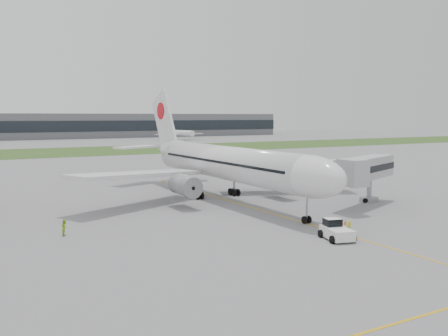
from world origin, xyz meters
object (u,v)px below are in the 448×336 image
jet_bridge (363,169)px  ground_crew_near (349,229)px  pushback_tug (336,230)px  airliner (223,162)px

jet_bridge → ground_crew_near: jet_bridge is taller
pushback_tug → ground_crew_near: size_ratio=2.36×
airliner → pushback_tug: bearing=-94.5°
pushback_tug → jet_bridge: bearing=52.5°
pushback_tug → ground_crew_near: bearing=2.3°
airliner → pushback_tug: 27.67m
pushback_tug → jet_bridge: 20.79m
airliner → pushback_tug: size_ratio=12.41×
jet_bridge → airliner: bearing=111.0°
ground_crew_near → pushback_tug: bearing=-23.6°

